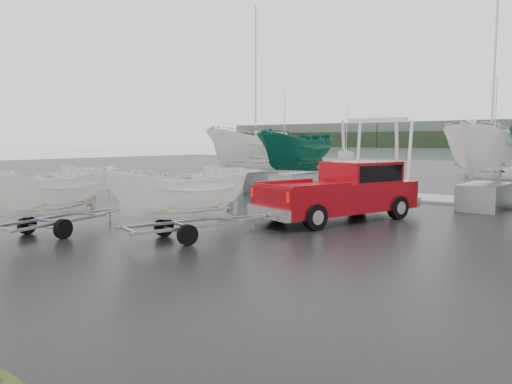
% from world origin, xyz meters
% --- Properties ---
extents(ground_plane, '(120.00, 120.00, 0.00)m').
position_xyz_m(ground_plane, '(0.00, 0.00, 0.00)').
color(ground_plane, black).
rests_on(ground_plane, ground).
extents(dock, '(30.00, 3.00, 0.12)m').
position_xyz_m(dock, '(0.00, 13.00, 0.05)').
color(dock, gray).
rests_on(dock, ground).
extents(pickup_truck, '(3.93, 6.84, 2.15)m').
position_xyz_m(pickup_truck, '(4.59, 4.71, 1.12)').
color(pickup_truck, maroon).
rests_on(pickup_truck, ground).
extents(trailer_hitched, '(2.17, 3.79, 5.12)m').
position_xyz_m(trailer_hitched, '(2.69, -1.79, 2.77)').
color(trailer_hitched, '#96999E').
rests_on(trailer_hitched, ground).
extents(trailer_parked, '(2.01, 3.76, 4.98)m').
position_xyz_m(trailer_parked, '(-1.04, -3.86, 2.70)').
color(trailer_parked, '#96999E').
rests_on(trailer_parked, ground).
extents(boat_hoist, '(3.30, 2.18, 4.12)m').
position_xyz_m(boat_hoist, '(1.85, 13.00, 2.67)').
color(boat_hoist, silver).
rests_on(boat_hoist, ground).
extents(keelboat_0, '(2.56, 3.20, 10.73)m').
position_xyz_m(keelboat_0, '(-5.23, 11.00, 4.07)').
color(keelboat_0, '#96999E').
rests_on(keelboat_0, ground).
extents(keelboat_1, '(2.35, 3.20, 7.36)m').
position_xyz_m(keelboat_1, '(-2.02, 11.20, 3.73)').
color(keelboat_1, '#96999E').
rests_on(keelboat_1, ground).
extents(keelboat_2, '(2.56, 3.20, 10.74)m').
position_xyz_m(keelboat_2, '(7.89, 11.00, 4.08)').
color(keelboat_2, '#96999E').
rests_on(keelboat_2, ground).
extents(mast_rack_0, '(0.56, 6.50, 0.06)m').
position_xyz_m(mast_rack_0, '(-9.00, 1.00, 0.35)').
color(mast_rack_0, '#96999E').
rests_on(mast_rack_0, ground).
extents(moored_boat_0, '(3.36, 3.38, 11.16)m').
position_xyz_m(moored_boat_0, '(-17.20, 31.08, 0.01)').
color(moored_boat_0, white).
rests_on(moored_boat_0, ground).
extents(moored_boat_2, '(3.62, 3.59, 11.48)m').
position_xyz_m(moored_boat_2, '(3.42, 30.67, 0.00)').
color(moored_boat_2, white).
rests_on(moored_boat_2, ground).
extents(moored_boat_4, '(3.05, 3.08, 11.04)m').
position_xyz_m(moored_boat_4, '(-21.83, 52.93, 0.01)').
color(moored_boat_4, white).
rests_on(moored_boat_4, ground).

